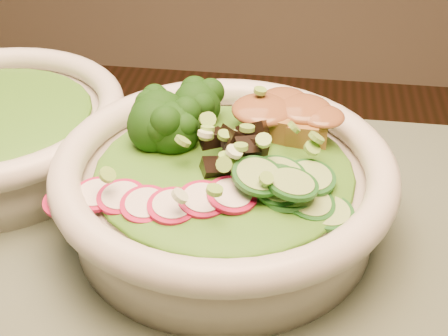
# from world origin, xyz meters

# --- Properties ---
(salad_bowl) EXTENTS (0.28, 0.28, 0.08)m
(salad_bowl) POSITION_xyz_m (-0.06, 0.20, 0.79)
(salad_bowl) COLOR silver
(salad_bowl) RESTS_ON dining_table
(lettuce_bed) EXTENTS (0.21, 0.21, 0.02)m
(lettuce_bed) POSITION_xyz_m (-0.06, 0.20, 0.81)
(lettuce_bed) COLOR #226214
(lettuce_bed) RESTS_ON salad_bowl
(broccoli_florets) EXTENTS (0.09, 0.08, 0.05)m
(broccoli_florets) POSITION_xyz_m (-0.11, 0.24, 0.83)
(broccoli_florets) COLOR black
(broccoli_florets) RESTS_ON salad_bowl
(radish_slices) EXTENTS (0.12, 0.05, 0.02)m
(radish_slices) POSITION_xyz_m (-0.10, 0.14, 0.82)
(radish_slices) COLOR #A20C36
(radish_slices) RESTS_ON salad_bowl
(cucumber_slices) EXTENTS (0.08, 0.08, 0.04)m
(cucumber_slices) POSITION_xyz_m (-0.00, 0.16, 0.82)
(cucumber_slices) COLOR #93B866
(cucumber_slices) RESTS_ON salad_bowl
(mushroom_heap) EXTENTS (0.08, 0.08, 0.04)m
(mushroom_heap) POSITION_xyz_m (-0.05, 0.21, 0.83)
(mushroom_heap) COLOR black
(mushroom_heap) RESTS_ON salad_bowl
(tofu_cubes) EXTENTS (0.10, 0.07, 0.04)m
(tofu_cubes) POSITION_xyz_m (-0.02, 0.25, 0.82)
(tofu_cubes) COLOR olive
(tofu_cubes) RESTS_ON salad_bowl
(peanut_sauce) EXTENTS (0.07, 0.06, 0.02)m
(peanut_sauce) POSITION_xyz_m (-0.02, 0.25, 0.84)
(peanut_sauce) COLOR brown
(peanut_sauce) RESTS_ON tofu_cubes
(scallion_garnish) EXTENTS (0.20, 0.20, 0.02)m
(scallion_garnish) POSITION_xyz_m (-0.06, 0.20, 0.84)
(scallion_garnish) COLOR #72AB3C
(scallion_garnish) RESTS_ON salad_bowl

